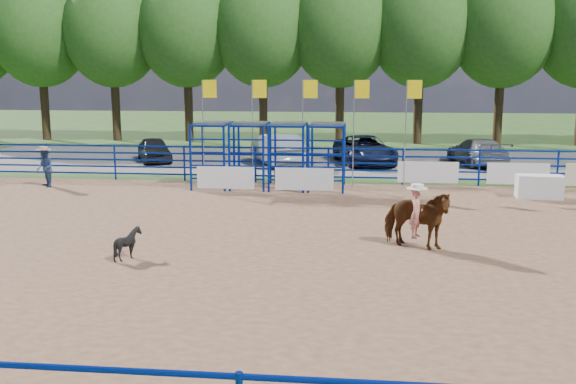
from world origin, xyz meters
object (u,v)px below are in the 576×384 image
Objects in this scene: calf at (128,243)px; spectator_cowboy at (45,167)px; car_d at (477,152)px; car_b at (277,149)px; announcer_table at (539,187)px; car_a at (154,150)px; car_c at (365,150)px; horse_and_rider at (416,216)px.

spectator_cowboy is (-6.76, 9.36, 0.42)m from calf.
car_d is (11.38, 17.72, 0.26)m from calf.
car_b is at bearing -25.53° from calf.
car_d is (-0.64, 8.69, 0.22)m from announcer_table.
announcer_table is 8.71m from car_d.
car_a is 0.77× the size of car_b.
calf is (-12.02, -9.04, -0.03)m from announcer_table.
spectator_cowboy is (-18.78, 0.32, 0.38)m from announcer_table.
car_c reaches higher than car_a.
car_c is at bearing 167.60° from car_b.
spectator_cowboy reaches higher than car_a.
car_a is 6.44m from car_b.
horse_and_rider reaches higher than calf.
car_a is (-4.83, 17.18, 0.22)m from calf.
car_b is (-10.43, 7.57, 0.34)m from announcer_table.
calf is at bearing -123.20° from car_c.
spectator_cowboy reaches higher than announcer_table.
horse_and_rider reaches higher than car_c.
car_c is (10.69, 0.26, 0.08)m from car_a.
car_d is at bearing -52.77° from calf.
car_a is 0.80× the size of car_d.
spectator_cowboy is 19.98m from car_d.
car_a is (1.93, 7.82, -0.20)m from spectator_cowboy.
announcer_table is 0.34× the size of car_b.
announcer_table is 0.35× the size of car_d.
horse_and_rider is 15.83m from car_b.
announcer_table is 2.04× the size of calf.
horse_and_rider is 0.64× the size of car_a.
car_a is at bearing 76.11° from spectator_cowboy.
car_b reaches higher than car_c.
announcer_table is at bearing 82.02° from car_d.
spectator_cowboy reaches higher than car_b.
spectator_cowboy is at bearing 17.59° from car_b.
car_c is at bearing -9.25° from car_d.
spectator_cowboy is at bearing 179.02° from announcer_table.
horse_and_rider reaches higher than announcer_table.
calf is at bearing -143.05° from announcer_table.
announcer_table is at bearing -50.78° from car_a.
horse_and_rider is 19.45m from car_a.
car_d is (4.38, 15.99, -0.21)m from horse_and_rider.
announcer_table is 0.99× the size of spectator_cowboy.
horse_and_rider is at bearing 86.60° from car_b.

